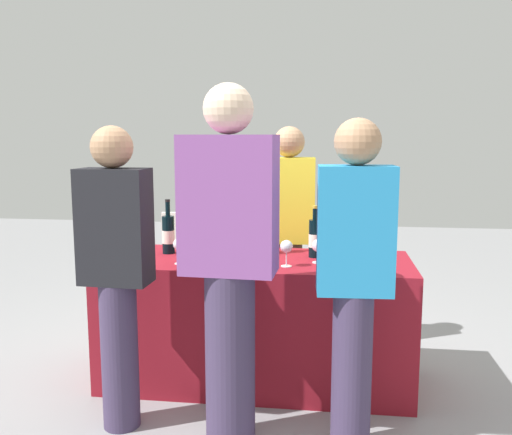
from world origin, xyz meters
TOP-DOWN VIEW (x-y plane):
  - ground_plane at (0.00, 0.00)m, footprint 12.00×12.00m
  - tasting_table at (0.00, 0.00)m, footprint 1.83×0.69m
  - wine_bottle_0 at (-0.56, 0.09)m, footprint 0.08×0.08m
  - wine_bottle_1 at (-0.42, 0.11)m, footprint 0.07×0.07m
  - wine_bottle_2 at (-0.07, 0.11)m, footprint 0.07×0.07m
  - wine_bottle_3 at (0.06, 0.16)m, footprint 0.08×0.08m
  - wine_bottle_4 at (0.34, 0.09)m, footprint 0.07×0.07m
  - wine_bottle_5 at (0.59, 0.10)m, footprint 0.08×0.08m
  - wine_glass_0 at (-0.42, -0.19)m, footprint 0.07×0.07m
  - wine_glass_1 at (-0.08, -0.12)m, footprint 0.07×0.07m
  - wine_glass_2 at (0.19, -0.17)m, footprint 0.07×0.07m
  - wine_glass_3 at (0.37, -0.06)m, footprint 0.08×0.08m
  - wine_glass_4 at (0.56, -0.14)m, footprint 0.07×0.07m
  - server_pouring at (0.16, 0.53)m, footprint 0.36×0.21m
  - guest_0 at (-0.62, -0.62)m, footprint 0.35×0.21m
  - guest_1 at (-0.03, -0.70)m, footprint 0.45×0.26m
  - guest_2 at (0.55, -0.69)m, footprint 0.35×0.21m
  - menu_board at (-0.62, 1.01)m, footprint 0.53×0.07m

SIDE VIEW (x-z plane):
  - ground_plane at x=0.00m, z-range 0.00..0.00m
  - tasting_table at x=0.00m, z-range 0.00..0.77m
  - menu_board at x=-0.62m, z-range 0.00..0.89m
  - guest_0 at x=-0.62m, z-range 0.08..1.62m
  - server_pouring at x=0.16m, z-range 0.08..1.63m
  - wine_glass_1 at x=-0.08m, z-range 0.79..0.92m
  - wine_glass_3 at x=0.37m, z-range 0.79..0.93m
  - wine_glass_4 at x=0.56m, z-range 0.79..0.93m
  - guest_2 at x=0.55m, z-range 0.08..1.66m
  - wine_glass_2 at x=0.19m, z-range 0.80..0.95m
  - wine_bottle_5 at x=0.59m, z-range 0.73..1.02m
  - wine_glass_0 at x=-0.42m, z-range 0.80..0.95m
  - wine_bottle_3 at x=0.06m, z-range 0.72..1.04m
  - wine_bottle_4 at x=0.34m, z-range 0.73..1.04m
  - wine_bottle_2 at x=-0.07m, z-range 0.72..1.05m
  - wine_bottle_1 at x=-0.42m, z-range 0.72..1.05m
  - wine_bottle_0 at x=-0.56m, z-range 0.72..1.06m
  - guest_1 at x=-0.03m, z-range 0.07..1.80m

